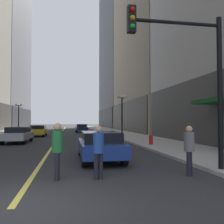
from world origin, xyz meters
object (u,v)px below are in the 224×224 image
car_silver (18,134)px  pedestrian_in_green_parka (57,147)px  traffic_light_near_right (192,65)px  street_lamp_right_mid (122,107)px  fire_hydrant_right (151,141)px  pedestrian_in_grey_suit (189,147)px  car_blue (100,145)px  pedestrian_in_blue_hoodie (99,148)px  street_lamp_left_far (19,111)px  car_navy (81,128)px  car_yellow (38,130)px

car_silver → pedestrian_in_green_parka: 14.37m
car_silver → traffic_light_near_right: bearing=-58.7°
street_lamp_right_mid → fire_hydrant_right: bearing=-86.2°
pedestrian_in_green_parka → fire_hydrant_right: pedestrian_in_green_parka is taller
pedestrian_in_grey_suit → street_lamp_right_mid: size_ratio=0.37×
pedestrian_in_green_parka → street_lamp_right_mid: bearing=71.3°
car_blue → pedestrian_in_green_parka: pedestrian_in_green_parka is taller
pedestrian_in_grey_suit → pedestrian_in_green_parka: pedestrian_in_green_parka is taller
pedestrian_in_green_parka → fire_hydrant_right: size_ratio=2.19×
pedestrian_in_blue_hoodie → pedestrian_in_green_parka: size_ratio=0.95×
street_lamp_left_far → street_lamp_right_mid: (12.80, -14.74, 0.00)m
car_silver → street_lamp_left_far: size_ratio=1.05×
traffic_light_near_right → street_lamp_left_far: bearing=110.6°
street_lamp_left_far → fire_hydrant_right: size_ratio=5.54×
pedestrian_in_grey_suit → street_lamp_right_mid: street_lamp_right_mid is taller
street_lamp_right_mid → pedestrian_in_blue_hoodie: bearing=-104.6°
pedestrian_in_green_parka → traffic_light_near_right: 5.29m
car_navy → pedestrian_in_green_parka: (-2.25, -32.01, 0.31)m
car_yellow → fire_hydrant_right: bearing=-54.9°
pedestrian_in_blue_hoodie → traffic_light_near_right: 4.29m
car_yellow → street_lamp_left_far: size_ratio=0.94×
car_silver → traffic_light_near_right: 16.41m
street_lamp_left_far → car_yellow: bearing=-66.1°
car_yellow → pedestrian_in_green_parka: pedestrian_in_green_parka is taller
traffic_light_near_right → fire_hydrant_right: traffic_light_near_right is taller
car_blue → fire_hydrant_right: car_blue is taller
car_blue → traffic_light_near_right: traffic_light_near_right is taller
street_lamp_left_far → street_lamp_right_mid: same height
car_yellow → street_lamp_left_far: (-3.92, 8.84, 2.54)m
car_silver → car_navy: 19.17m
car_silver → car_yellow: bearing=86.2°
car_yellow → car_blue: bearing=-75.0°
pedestrian_in_blue_hoodie → fire_hydrant_right: size_ratio=2.09×
street_lamp_left_far → traffic_light_near_right: bearing=-69.4°
pedestrian_in_grey_suit → car_yellow: bearing=108.7°
car_navy → pedestrian_in_blue_hoodie: size_ratio=2.68×
car_blue → car_silver: 11.69m
pedestrian_in_grey_suit → street_lamp_left_far: bearing=110.2°
pedestrian_in_grey_suit → fire_hydrant_right: (1.77, 9.12, -0.56)m
pedestrian_in_grey_suit → street_lamp_right_mid: bearing=85.6°
car_blue → car_silver: same height
car_navy → pedestrian_in_blue_hoodie: 32.12m
car_yellow → pedestrian_in_grey_suit: bearing=-71.3°
car_yellow → street_lamp_left_far: bearing=113.9°
car_silver → pedestrian_in_blue_hoodie: bearing=-69.8°
pedestrian_in_green_parka → traffic_light_near_right: (4.53, 0.06, 2.72)m
traffic_light_near_right → car_silver: bearing=121.3°
car_navy → car_blue: bearing=-91.0°
car_blue → pedestrian_in_blue_hoodie: size_ratio=2.85×
car_yellow → car_navy: same height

